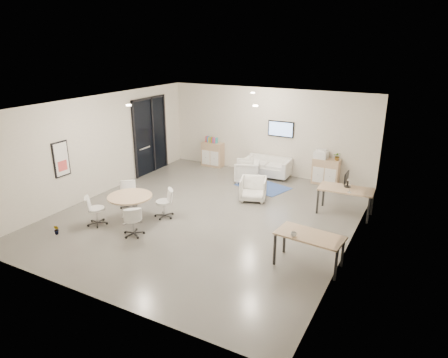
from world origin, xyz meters
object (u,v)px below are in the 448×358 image
Objects in this scene: armchair_right at (253,188)px; sideboard_left at (213,154)px; armchair_left at (247,170)px; loveseat at (268,168)px; round_table at (130,199)px; desk_front at (310,238)px; desk_rear at (346,191)px; sideboard_right at (326,172)px.

sideboard_left is at bearing 120.40° from armchair_right.
armchair_left is 1.05× the size of armchair_right.
round_table is (-1.89, -5.44, 0.33)m from loveseat.
armchair_left is 0.70× the size of round_table.
desk_front is 5.08m from round_table.
sideboard_left is 0.62× the size of desk_rear.
sideboard_left is 4.57m from sideboard_right.
armchair_left is 3.92m from desk_rear.
armchair_left is 4.75m from round_table.
desk_rear is (2.79, 0.25, 0.31)m from armchair_right.
armchair_right is 0.52× the size of desk_rear.
desk_front is (3.19, -5.42, 0.35)m from loveseat.
loveseat is at bearing -175.34° from sideboard_right.
armchair_left is at bearing 72.07° from round_table.
loveseat is at bearing 70.83° from round_table.
round_table is at bearing -84.24° from sideboard_left.
round_table is at bearing -146.51° from armchair_right.
sideboard_right is 0.60× the size of desk_front.
armchair_left reaches higher than loveseat.
sideboard_right reaches higher than loveseat.
sideboard_right is 6.90m from round_table.
desk_rear is (5.74, -2.34, 0.23)m from sideboard_left.
desk_front is at bearing -79.11° from sideboard_right.
sideboard_left is 1.05× the size of sideboard_right.
loveseat is at bearing -4.00° from sideboard_left.
loveseat is 1.08× the size of desk_rear.
sideboard_right is 0.59× the size of desk_rear.
round_table reaches higher than loveseat.
armchair_left is (-2.54, -1.10, -0.03)m from sideboard_right.
loveseat is 1.37× the size of round_table.
armchair_left is 5.78m from desk_front.
loveseat is 3.95m from desk_rear.
desk_front is (3.62, -4.50, 0.26)m from armchair_left.
round_table is at bearing -174.13° from desk_front.
loveseat is (-2.11, -0.17, -0.12)m from sideboard_right.
sideboard_right is at bearing 54.49° from round_table.
armchair_right is 4.05m from desk_front.
sideboard_left is at bearing -138.23° from armchair_left.
desk_rear is 1.02× the size of desk_front.
loveseat is (2.46, -0.17, -0.14)m from sideboard_left.
desk_front is at bearing -61.84° from loveseat.
sideboard_left is 0.78× the size of round_table.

